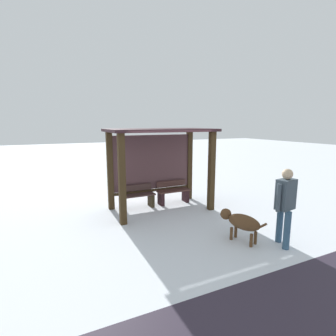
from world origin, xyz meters
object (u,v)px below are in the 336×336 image
bench_left_inside (137,198)px  bench_center_inside (173,193)px  person_walking (285,201)px  dog (241,222)px  bus_shelter (158,152)px

bench_left_inside → bench_center_inside: (1.28, -0.00, 0.01)m
bench_center_inside → bench_left_inside: bearing=179.9°
person_walking → dog: bearing=140.7°
person_walking → bench_center_inside: bearing=102.2°
bench_left_inside → person_walking: person_walking is taller
person_walking → bench_left_inside: bearing=118.9°
bench_center_inside → person_walking: bearing=-77.8°
bus_shelter → bench_left_inside: 1.60m
bus_shelter → bench_left_inside: bus_shelter is taller
bench_left_inside → bench_center_inside: bench_center_inside is taller
person_walking → bus_shelter: bearing=111.9°
person_walking → dog: 1.06m
bus_shelter → person_walking: (1.46, -3.64, -0.77)m
dog → bus_shelter: bearing=104.0°
bench_left_inside → dog: 3.54m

